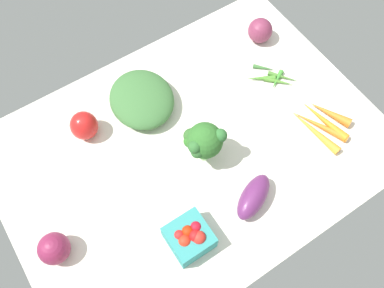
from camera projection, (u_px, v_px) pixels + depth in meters
The scene contains 10 objects.
tablecloth at pixel (192, 149), 115.87cm from camera, with size 104.00×76.00×2.00cm, color silver.
eggplant at pixel (253, 197), 105.16cm from camera, with size 13.56×6.07×6.07cm, color #652861.
bell_pepper_red at pixel (84, 126), 113.31cm from camera, with size 7.59×7.59×8.43cm, color red.
okra_pile at pixel (273, 78), 124.80cm from camera, with size 13.73×13.41×1.73cm.
red_onion_near_basket at pixel (54, 248), 98.36cm from camera, with size 7.76×7.76×7.76cm, color maroon.
carrot_bunch at pixel (322, 122), 117.17cm from camera, with size 13.66×18.07×2.85cm.
broccoli_head at pixel (204, 141), 105.84cm from camera, with size 10.45×9.85×13.75cm.
leafy_greens_clump at pixel (142, 99), 118.27cm from camera, with size 20.59×18.07×6.70cm, color #3D7039.
red_onion_center at pixel (260, 30), 129.34cm from camera, with size 7.65×7.65×7.65cm, color #7F2F4D.
berry_basket at pixel (190, 237), 99.95cm from camera, with size 9.98×9.98×7.40cm.
Camera 1 is at (-28.48, -43.21, 104.68)cm, focal length 38.90 mm.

